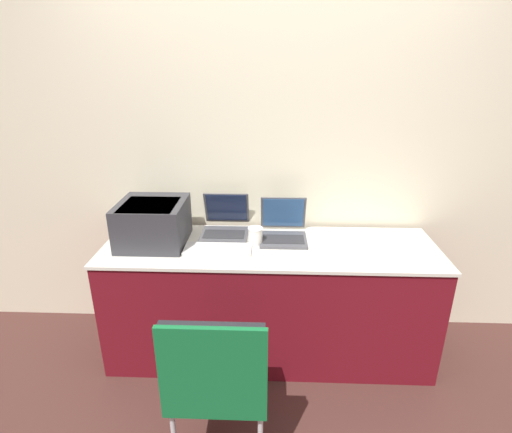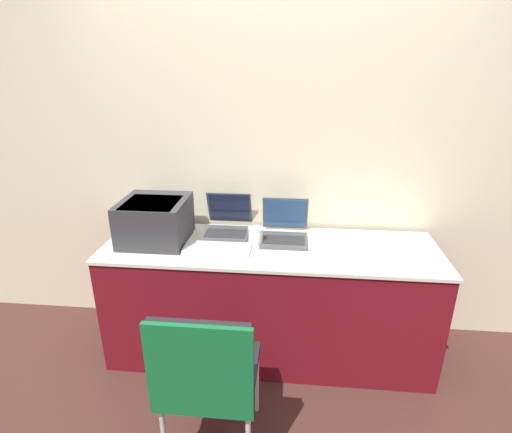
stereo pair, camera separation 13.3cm
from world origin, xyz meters
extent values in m
plane|color=#472823|center=(0.00, 0.00, 0.00)|extent=(14.00, 14.00, 0.00)
cube|color=beige|center=(0.00, 0.67, 1.30)|extent=(8.00, 0.05, 2.60)
cube|color=maroon|center=(0.00, 0.30, 0.38)|extent=(2.03, 0.60, 0.76)
cube|color=silver|center=(0.00, 0.30, 0.77)|extent=(2.05, 0.62, 0.02)
cube|color=#333338|center=(-0.72, 0.32, 0.91)|extent=(0.40, 0.40, 0.26)
cube|color=black|center=(-0.72, 0.28, 1.02)|extent=(0.32, 0.30, 0.05)
cube|color=#4C4C51|center=(-0.30, 0.43, 0.79)|extent=(0.30, 0.25, 0.02)
cube|color=#2D2D30|center=(-0.30, 0.42, 0.80)|extent=(0.26, 0.14, 0.00)
cube|color=#4C4C51|center=(-0.30, 0.60, 0.91)|extent=(0.30, 0.10, 0.23)
cube|color=#192342|center=(-0.30, 0.60, 0.91)|extent=(0.27, 0.09, 0.21)
cube|color=#4C4C51|center=(0.08, 0.37, 0.79)|extent=(0.29, 0.24, 0.02)
cube|color=#2D2D30|center=(0.08, 0.36, 0.80)|extent=(0.26, 0.13, 0.00)
cube|color=#4C4C51|center=(0.08, 0.53, 0.91)|extent=(0.29, 0.08, 0.23)
cube|color=#2D5184|center=(0.08, 0.52, 0.91)|extent=(0.26, 0.06, 0.21)
cube|color=silver|center=(-0.31, 0.22, 0.79)|extent=(0.40, 0.16, 0.02)
cylinder|color=white|center=(-0.09, 0.32, 0.83)|extent=(0.09, 0.09, 0.10)
cylinder|color=white|center=(-0.09, 0.32, 0.89)|extent=(0.09, 0.09, 0.01)
cube|color=black|center=(-0.23, -0.42, 0.44)|extent=(0.43, 0.44, 0.04)
cube|color=black|center=(-0.23, -0.62, 0.67)|extent=(0.43, 0.03, 0.42)
cylinder|color=silver|center=(-0.42, -0.22, 0.21)|extent=(0.02, 0.02, 0.42)
cylinder|color=silver|center=(-0.03, -0.22, 0.21)|extent=(0.02, 0.02, 0.42)
cube|color=#146633|center=(-0.23, -0.65, 0.65)|extent=(0.45, 0.02, 0.46)
camera|label=1|loc=(0.00, -1.91, 1.85)|focal=28.00mm
camera|label=2|loc=(0.13, -1.90, 1.85)|focal=28.00mm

